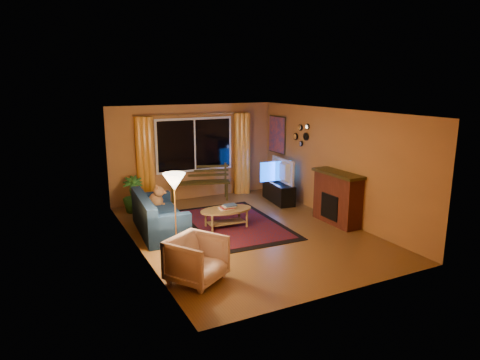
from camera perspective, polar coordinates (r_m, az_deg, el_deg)
name	(u,v)px	position (r m, az deg, el deg)	size (l,w,h in m)	color
floor	(246,232)	(9.05, 0.86, -6.94)	(4.50, 6.00, 0.02)	brown
ceiling	(247,111)	(8.53, 0.92, 9.19)	(4.50, 6.00, 0.02)	white
wall_back	(194,152)	(11.41, -6.14, 3.74)	(4.50, 0.02, 2.50)	#B7773C
wall_left	(136,185)	(7.94, -13.73, -0.69)	(0.02, 6.00, 2.50)	#B7773C
wall_right	(335,164)	(9.93, 12.53, 2.10)	(0.02, 6.00, 2.50)	#B7773C
window	(195,145)	(11.32, -6.05, 4.69)	(2.00, 0.02, 1.30)	black
curtain_rod	(195,114)	(11.19, -6.06, 8.71)	(0.03, 0.03, 3.20)	#BF8C3F
curtain_left	(145,162)	(10.91, -12.53, 2.38)	(0.36, 0.36, 2.24)	orange
curtain_right	(242,154)	(11.85, 0.23, 3.52)	(0.36, 0.36, 2.24)	orange
bench	(200,191)	(11.39, -5.39, -1.47)	(1.58, 0.46, 0.47)	#322A0D
potted_plant	(133,195)	(10.55, -14.07, -1.89)	(0.49, 0.49, 0.87)	#235B1E
sofa	(160,214)	(9.05, -10.67, -4.46)	(0.84, 1.95, 0.79)	#132748
dog	(156,199)	(9.41, -11.18, -2.46)	(0.29, 0.40, 0.43)	#97643D
armchair	(197,257)	(6.82, -5.81, -10.22)	(0.78, 0.73, 0.80)	beige
floor_lamp	(176,216)	(7.64, -8.60, -4.74)	(0.26, 0.26, 1.54)	#BF8C3F
rug	(234,224)	(9.50, -0.78, -5.83)	(1.90, 3.01, 0.02)	#6B0B01
coffee_table	(226,218)	(9.23, -1.85, -5.12)	(1.14, 1.14, 0.42)	olive
tv_console	(279,192)	(11.20, 5.17, -1.62)	(0.41, 1.23, 0.51)	black
television	(279,171)	(11.07, 5.23, 1.24)	(1.10, 0.14, 0.63)	black
fireplace	(337,199)	(9.66, 12.85, -2.49)	(0.40, 1.20, 1.10)	maroon
mirror_cluster	(301,134)	(10.84, 8.13, 6.13)	(0.06, 0.60, 0.56)	black
painting	(277,135)	(11.82, 4.97, 6.05)	(0.04, 0.76, 0.96)	#E94F2D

